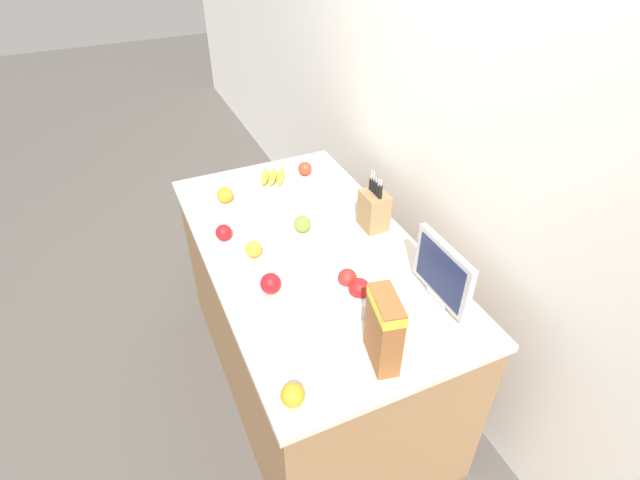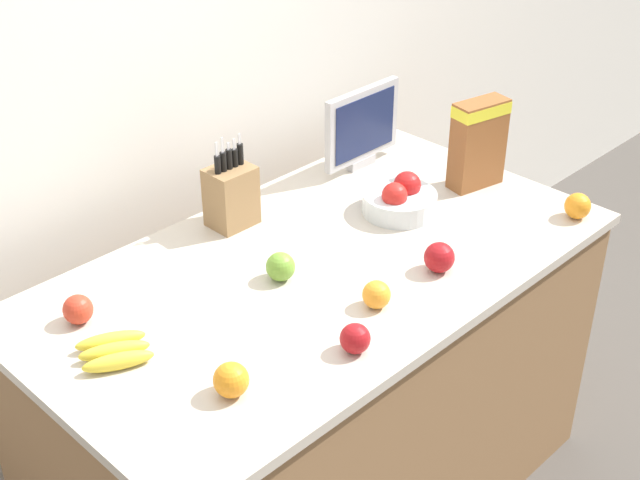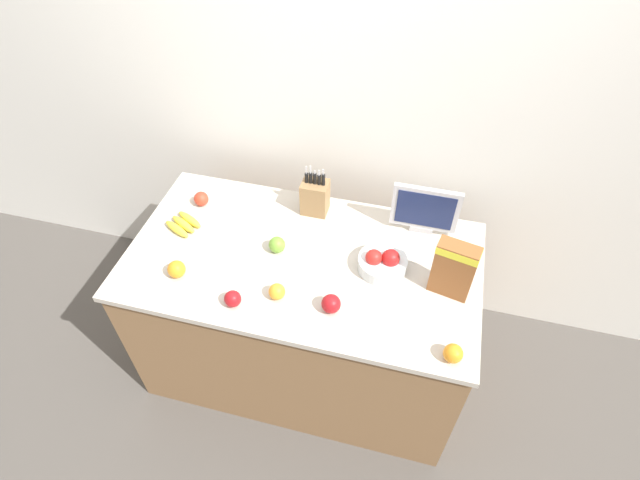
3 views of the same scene
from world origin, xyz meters
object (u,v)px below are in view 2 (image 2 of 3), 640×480
Objects in this scene: knife_block at (231,195)px; apple_by_knife_block at (78,309)px; cereal_box at (478,140)px; orange_by_cereal at (376,295)px; orange_near_bowl at (231,380)px; fruit_bowl at (400,199)px; apple_rear at (439,257)px; orange_back_center at (578,206)px; banana_bunch at (114,351)px; apple_front at (355,339)px; apple_near_bananas at (281,267)px; small_monitor at (362,126)px.

knife_block reaches higher than apple_by_knife_block.
cereal_box is at bearing -26.95° from knife_block.
orange_near_bowl is at bearing 179.38° from orange_by_cereal.
cereal_box reaches higher than fruit_bowl.
fruit_bowl is 2.68× the size of apple_rear.
apple_by_knife_block is 0.47m from orange_near_bowl.
fruit_bowl is 0.51m from orange_back_center.
knife_block is at bearing 111.03° from apple_rear.
apple_rear is 0.51m from orange_back_center.
banana_bunch is at bearing 162.74° from orange_back_center.
apple_near_bananas is at bearing 76.06° from apple_front.
small_monitor is at bearing 13.10° from banana_bunch.
cereal_box is 3.85× the size of orange_by_cereal.
banana_bunch is at bearing 178.75° from fruit_bowl.
fruit_bowl is 2.85× the size of apple_near_bananas.
orange_by_cereal is (0.55, -0.47, -0.00)m from apple_by_knife_block.
fruit_bowl reaches higher than apple_rear.
orange_back_center is (0.72, -0.68, -0.05)m from knife_block.
orange_by_cereal is at bearing 26.37° from apple_front.
apple_rear reaches higher than orange_back_center.
knife_block is 0.89× the size of small_monitor.
apple_rear is at bearing 167.83° from orange_back_center.
orange_back_center is at bearing -24.30° from apple_by_knife_block.
knife_block is at bearing 178.42° from small_monitor.
cereal_box is at bearing 17.19° from orange_by_cereal.
orange_near_bowl is 1.04× the size of orange_back_center.
fruit_bowl is at bearing -177.98° from cereal_box.
orange_back_center is (0.82, -0.37, -0.00)m from apple_near_bananas.
orange_by_cereal is at bearing 171.02° from orange_back_center.
banana_bunch is 0.30m from orange_near_bowl.
cereal_box is 0.74m from orange_by_cereal.
cereal_box is (0.15, -0.33, 0.01)m from small_monitor.
orange_by_cereal is (-0.24, 0.01, -0.00)m from apple_rear.
orange_by_cereal is at bearing -40.23° from apple_by_knife_block.
apple_near_bananas is 0.97× the size of orange_near_bowl.
knife_block is at bearing 9.82° from apple_by_knife_block.
orange_near_bowl reaches higher than orange_by_cereal.
fruit_bowl reaches higher than apple_near_bananas.
cereal_box is 0.32m from fruit_bowl.
small_monitor is 4.24× the size of apple_by_knife_block.
knife_block is 3.63× the size of orange_back_center.
orange_back_center is at bearing -5.79° from orange_near_bowl.
apple_front is (-0.71, -0.63, -0.10)m from small_monitor.
apple_rear is (0.81, -0.30, 0.02)m from banana_bunch.
cereal_box reaches higher than apple_front.
cereal_box is at bearing -11.27° from apple_by_knife_block.
small_monitor is 4.34× the size of orange_by_cereal.
knife_block is at bearing 88.30° from orange_by_cereal.
knife_block is 3.86× the size of orange_by_cereal.
knife_block is 1.00× the size of cereal_box.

